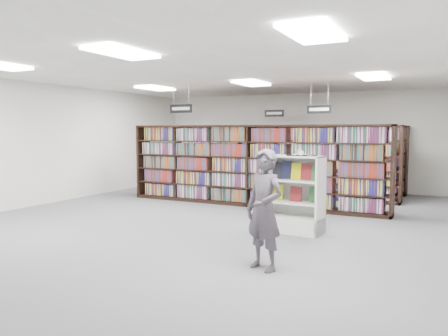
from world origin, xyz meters
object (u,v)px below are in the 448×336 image
at_px(endcap_display, 295,207).
at_px(shopper, 264,210).
at_px(bookshelf_row_near, 251,165).
at_px(open_book, 301,154).

bearing_deg(endcap_display, shopper, -78.06).
height_order(bookshelf_row_near, open_book, bookshelf_row_near).
relative_size(bookshelf_row_near, open_book, 10.93).
relative_size(endcap_display, shopper, 0.87).
distance_m(endcap_display, shopper, 2.44).
xyz_separation_m(bookshelf_row_near, open_book, (2.06, -2.38, 0.47)).
relative_size(bookshelf_row_near, shopper, 4.10).
bearing_deg(endcap_display, open_book, -11.02).
bearing_deg(open_book, endcap_display, 140.01).
height_order(bookshelf_row_near, endcap_display, bookshelf_row_near).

